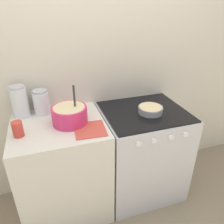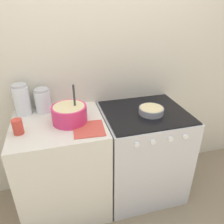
{
  "view_description": "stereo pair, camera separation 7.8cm",
  "coord_description": "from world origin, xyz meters",
  "px_view_note": "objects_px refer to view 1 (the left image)",
  "views": [
    {
      "loc": [
        -0.41,
        -1.19,
        1.74
      ],
      "look_at": [
        0.08,
        0.3,
        0.93
      ],
      "focal_mm": 35.0,
      "sensor_mm": 36.0,
      "label": 1
    },
    {
      "loc": [
        -0.34,
        -1.22,
        1.74
      ],
      "look_at": [
        0.08,
        0.3,
        0.93
      ],
      "focal_mm": 35.0,
      "sensor_mm": 36.0,
      "label": 2
    }
  ],
  "objects_px": {
    "stove": "(141,152)",
    "baking_pan": "(150,109)",
    "storage_jar_left": "(20,104)",
    "mixing_bowl": "(70,114)",
    "storage_jar_middle": "(42,104)",
    "tin_can": "(18,129)"
  },
  "relations": [
    {
      "from": "stove",
      "to": "storage_jar_left",
      "type": "bearing_deg",
      "value": 166.83
    },
    {
      "from": "baking_pan",
      "to": "storage_jar_left",
      "type": "xyz_separation_m",
      "value": [
        -1.03,
        0.28,
        0.08
      ]
    },
    {
      "from": "mixing_bowl",
      "to": "baking_pan",
      "type": "distance_m",
      "value": 0.68
    },
    {
      "from": "stove",
      "to": "baking_pan",
      "type": "distance_m",
      "value": 0.47
    },
    {
      "from": "stove",
      "to": "mixing_bowl",
      "type": "height_order",
      "value": "mixing_bowl"
    },
    {
      "from": "storage_jar_middle",
      "to": "storage_jar_left",
      "type": "bearing_deg",
      "value": 180.0
    },
    {
      "from": "baking_pan",
      "to": "storage_jar_left",
      "type": "bearing_deg",
      "value": 164.86
    },
    {
      "from": "storage_jar_left",
      "to": "storage_jar_middle",
      "type": "relative_size",
      "value": 1.27
    },
    {
      "from": "stove",
      "to": "mixing_bowl",
      "type": "distance_m",
      "value": 0.83
    },
    {
      "from": "stove",
      "to": "tin_can",
      "type": "relative_size",
      "value": 7.88
    },
    {
      "from": "stove",
      "to": "baking_pan",
      "type": "relative_size",
      "value": 4.24
    },
    {
      "from": "mixing_bowl",
      "to": "baking_pan",
      "type": "xyz_separation_m",
      "value": [
        0.67,
        -0.04,
        -0.05
      ]
    },
    {
      "from": "stove",
      "to": "storage_jar_middle",
      "type": "distance_m",
      "value": 1.02
    },
    {
      "from": "storage_jar_middle",
      "to": "stove",
      "type": "bearing_deg",
      "value": -15.64
    },
    {
      "from": "baking_pan",
      "to": "storage_jar_middle",
      "type": "xyz_separation_m",
      "value": [
        -0.87,
        0.28,
        0.06
      ]
    },
    {
      "from": "stove",
      "to": "baking_pan",
      "type": "xyz_separation_m",
      "value": [
        0.03,
        -0.05,
        0.47
      ]
    },
    {
      "from": "baking_pan",
      "to": "storage_jar_middle",
      "type": "height_order",
      "value": "storage_jar_middle"
    },
    {
      "from": "storage_jar_left",
      "to": "baking_pan",
      "type": "bearing_deg",
      "value": -15.14
    },
    {
      "from": "baking_pan",
      "to": "storage_jar_left",
      "type": "height_order",
      "value": "storage_jar_left"
    },
    {
      "from": "mixing_bowl",
      "to": "storage_jar_left",
      "type": "bearing_deg",
      "value": 146.25
    },
    {
      "from": "baking_pan",
      "to": "tin_can",
      "type": "xyz_separation_m",
      "value": [
        -1.05,
        -0.03,
        0.03
      ]
    },
    {
      "from": "storage_jar_middle",
      "to": "tin_can",
      "type": "height_order",
      "value": "storage_jar_middle"
    }
  ]
}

